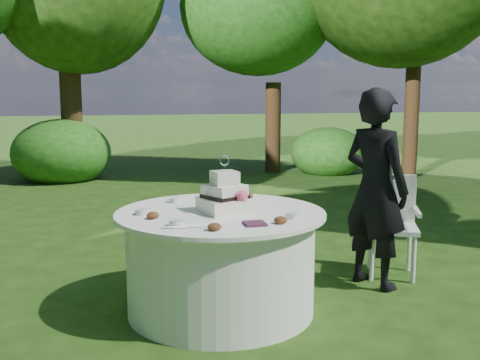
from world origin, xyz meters
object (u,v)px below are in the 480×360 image
at_px(napkins, 255,224).
at_px(guest, 376,189).
at_px(table, 221,261).
at_px(chair, 392,217).
at_px(cake, 225,197).

distance_m(napkins, guest, 1.45).
relative_size(napkins, table, 0.09).
bearing_deg(napkins, chair, 31.98).
bearing_deg(guest, chair, -74.26).
bearing_deg(chair, guest, -139.67).
bearing_deg(table, cake, -49.35).
height_order(cake, chair, cake).
bearing_deg(table, guest, 9.58).
xyz_separation_m(guest, table, (-1.39, -0.23, -0.45)).
height_order(guest, chair, guest).
relative_size(table, chair, 1.74).
height_order(napkins, cake, cake).
distance_m(table, cake, 0.50).
xyz_separation_m(guest, cake, (-1.36, -0.27, 0.04)).
height_order(napkins, guest, guest).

